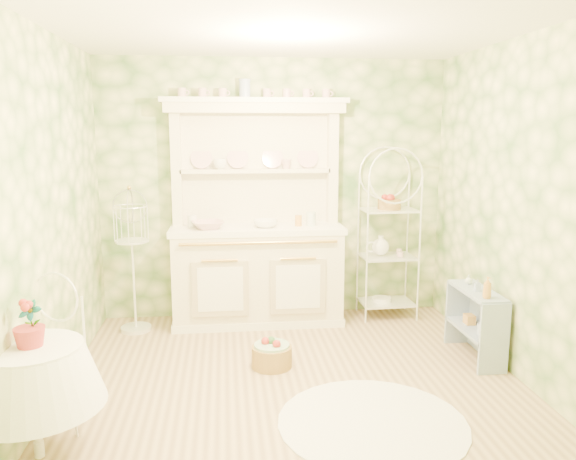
{
  "coord_description": "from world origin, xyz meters",
  "views": [
    {
      "loc": [
        -0.52,
        -4.08,
        1.98
      ],
      "look_at": [
        0.0,
        0.5,
        1.15
      ],
      "focal_mm": 35.0,
      "sensor_mm": 36.0,
      "label": 1
    }
  ],
  "objects": [
    {
      "name": "floor",
      "position": [
        0.0,
        0.0,
        0.0
      ],
      "size": [
        3.6,
        3.6,
        0.0
      ],
      "primitive_type": "plane",
      "color": "tan",
      "rests_on": "ground"
    },
    {
      "name": "ceiling",
      "position": [
        0.0,
        0.0,
        2.7
      ],
      "size": [
        3.6,
        3.6,
        0.0
      ],
      "primitive_type": "plane",
      "color": "white",
      "rests_on": "floor"
    },
    {
      "name": "wall_left",
      "position": [
        -1.8,
        0.0,
        1.35
      ],
      "size": [
        3.6,
        3.6,
        0.0
      ],
      "primitive_type": "plane",
      "color": "#F5F0B0",
      "rests_on": "floor"
    },
    {
      "name": "wall_right",
      "position": [
        1.8,
        0.0,
        1.35
      ],
      "size": [
        3.6,
        3.6,
        0.0
      ],
      "primitive_type": "plane",
      "color": "#F5F0B0",
      "rests_on": "floor"
    },
    {
      "name": "wall_back",
      "position": [
        0.0,
        1.8,
        1.35
      ],
      "size": [
        3.6,
        3.6,
        0.0
      ],
      "primitive_type": "plane",
      "color": "#F5F0B0",
      "rests_on": "floor"
    },
    {
      "name": "wall_front",
      "position": [
        0.0,
        -1.8,
        1.35
      ],
      "size": [
        3.6,
        3.6,
        0.0
      ],
      "primitive_type": "plane",
      "color": "#F5F0B0",
      "rests_on": "floor"
    },
    {
      "name": "kitchen_dresser",
      "position": [
        -0.2,
        1.52,
        1.15
      ],
      "size": [
        1.87,
        0.61,
        2.29
      ],
      "primitive_type": "cube",
      "color": "white",
      "rests_on": "floor"
    },
    {
      "name": "bakers_rack",
      "position": [
        1.18,
        1.56,
        0.94
      ],
      "size": [
        0.59,
        0.43,
        1.87
      ],
      "primitive_type": "cube",
      "rotation": [
        0.0,
        0.0,
        0.03
      ],
      "color": "white",
      "rests_on": "floor"
    },
    {
      "name": "side_shelf",
      "position": [
        1.63,
        0.37,
        0.3
      ],
      "size": [
        0.28,
        0.71,
        0.6
      ],
      "primitive_type": "cube",
      "rotation": [
        0.0,
        0.0,
        -0.02
      ],
      "color": "#92A5C1",
      "rests_on": "floor"
    },
    {
      "name": "round_table",
      "position": [
        -1.68,
        -0.79,
        0.37
      ],
      "size": [
        0.69,
        0.69,
        0.75
      ],
      "primitive_type": "cylinder",
      "rotation": [
        0.0,
        0.0,
        0.01
      ],
      "color": "white",
      "rests_on": "floor"
    },
    {
      "name": "cafe_chair",
      "position": [
        -1.68,
        -0.41,
        0.38
      ],
      "size": [
        0.45,
        0.45,
        0.76
      ],
      "primitive_type": "cube",
      "rotation": [
        0.0,
        0.0,
        -0.4
      ],
      "color": "white",
      "rests_on": "floor"
    },
    {
      "name": "birdcage_stand",
      "position": [
        -1.43,
        1.4,
        0.7
      ],
      "size": [
        0.35,
        0.35,
        1.4
      ],
      "primitive_type": "cube",
      "rotation": [
        0.0,
        0.0,
        0.07
      ],
      "color": "white",
      "rests_on": "floor"
    },
    {
      "name": "floor_basket",
      "position": [
        -0.15,
        0.38,
        0.11
      ],
      "size": [
        0.37,
        0.37,
        0.22
      ],
      "primitive_type": "cylinder",
      "rotation": [
        0.0,
        0.0,
        -0.08
      ],
      "color": "#A68042",
      "rests_on": "floor"
    },
    {
      "name": "lace_rug",
      "position": [
        0.45,
        -0.63,
        0.01
      ],
      "size": [
        1.34,
        1.34,
        0.01
      ],
      "primitive_type": "cylinder",
      "rotation": [
        0.0,
        0.0,
        0.03
      ],
      "color": "white",
      "rests_on": "floor"
    },
    {
      "name": "bowl_floral",
      "position": [
        -0.69,
        1.44,
        1.02
      ],
      "size": [
        0.39,
        0.39,
        0.08
      ],
      "primitive_type": "imported",
      "rotation": [
        0.0,
        0.0,
        0.3
      ],
      "color": "white",
      "rests_on": "kitchen_dresser"
    },
    {
      "name": "bowl_white",
      "position": [
        -0.12,
        1.46,
        1.02
      ],
      "size": [
        0.29,
        0.29,
        0.08
      ],
      "primitive_type": "imported",
      "rotation": [
        0.0,
        0.0,
        0.25
      ],
      "color": "white",
      "rests_on": "kitchen_dresser"
    },
    {
      "name": "cup_left",
      "position": [
        -0.56,
        1.68,
        1.61
      ],
      "size": [
        0.17,
        0.17,
        0.11
      ],
      "primitive_type": "imported",
      "rotation": [
        0.0,
        0.0,
        -0.38
      ],
      "color": "white",
      "rests_on": "kitchen_dresser"
    },
    {
      "name": "cup_right",
      "position": [
        0.12,
        1.68,
        1.61
      ],
      "size": [
        0.13,
        0.13,
        0.1
      ],
      "primitive_type": "imported",
      "rotation": [
        0.0,
        0.0,
        0.28
      ],
      "color": "white",
      "rests_on": "kitchen_dresser"
    },
    {
      "name": "potted_geranium",
      "position": [
        -1.68,
        -0.75,
        0.85
      ],
      "size": [
        0.16,
        0.13,
        0.27
      ],
      "primitive_type": "imported",
      "rotation": [
        0.0,
        0.0,
        -0.24
      ],
      "color": "#3F7238",
      "rests_on": "round_table"
    },
    {
      "name": "bottle_amber",
      "position": [
        1.6,
        0.13,
        0.68
      ],
      "size": [
        0.09,
        0.09,
        0.18
      ],
      "primitive_type": "imported",
      "rotation": [
        0.0,
        0.0,
        0.25
      ],
      "color": "gold",
      "rests_on": "side_shelf"
    },
    {
      "name": "bottle_blue",
      "position": [
        1.61,
        0.34,
        0.65
      ],
      "size": [
        0.05,
        0.05,
        0.1
      ],
      "primitive_type": "imported",
      "rotation": [
        0.0,
        0.0,
        -0.08
      ],
      "color": "#9DADD5",
      "rests_on": "side_shelf"
    },
    {
      "name": "bottle_glass",
      "position": [
        1.63,
        0.56,
        0.65
      ],
      "size": [
        0.09,
        0.09,
        0.09
      ],
      "primitive_type": "imported",
      "rotation": [
        0.0,
        0.0,
        -0.43
      ],
      "color": "silver",
      "rests_on": "side_shelf"
    }
  ]
}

